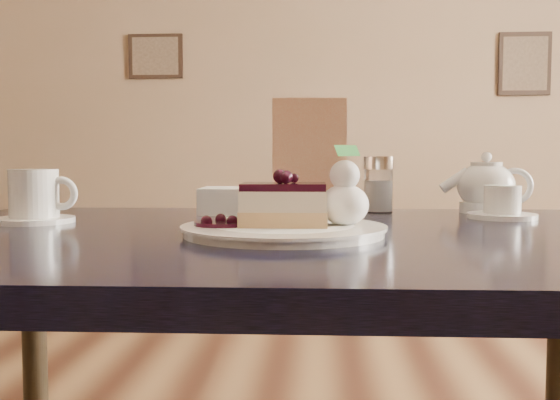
# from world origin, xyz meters

# --- Properties ---
(main_table) EXTENTS (1.11, 0.75, 0.68)m
(main_table) POSITION_xyz_m (-0.03, 0.12, 0.61)
(main_table) COLOR black
(main_table) RESTS_ON ground
(dessert_plate) EXTENTS (0.25, 0.25, 0.01)m
(dessert_plate) POSITION_xyz_m (-0.03, 0.08, 0.69)
(dessert_plate) COLOR white
(dessert_plate) RESTS_ON main_table
(cheesecake_slice) EXTENTS (0.11, 0.08, 0.05)m
(cheesecake_slice) POSITION_xyz_m (-0.03, 0.08, 0.72)
(cheesecake_slice) COLOR tan
(cheesecake_slice) RESTS_ON dessert_plate
(whipped_cream) EXTENTS (0.06, 0.06, 0.06)m
(whipped_cream) POSITION_xyz_m (0.05, 0.09, 0.72)
(whipped_cream) COLOR white
(whipped_cream) RESTS_ON dessert_plate
(berry_sauce) EXTENTS (0.07, 0.07, 0.01)m
(berry_sauce) POSITION_xyz_m (-0.11, 0.07, 0.70)
(berry_sauce) COLOR black
(berry_sauce) RESTS_ON dessert_plate
(coffee_set) EXTENTS (0.13, 0.12, 0.08)m
(coffee_set) POSITION_xyz_m (-0.41, 0.20, 0.72)
(coffee_set) COLOR white
(coffee_set) RESTS_ON main_table
(tea_set) EXTENTS (0.15, 0.21, 0.10)m
(tea_set) POSITION_xyz_m (0.31, 0.40, 0.72)
(tea_set) COLOR white
(tea_set) RESTS_ON main_table
(menu_card) EXTENTS (0.13, 0.03, 0.20)m
(menu_card) POSITION_xyz_m (-0.00, 0.38, 0.79)
(menu_card) COLOR beige
(menu_card) RESTS_ON main_table
(sugar_shaker) EXTENTS (0.05, 0.05, 0.10)m
(sugar_shaker) POSITION_xyz_m (0.12, 0.41, 0.74)
(sugar_shaker) COLOR white
(sugar_shaker) RESTS_ON main_table
(napkin_stack) EXTENTS (0.11, 0.11, 0.05)m
(napkin_stack) POSITION_xyz_m (-0.14, 0.37, 0.71)
(napkin_stack) COLOR white
(napkin_stack) RESTS_ON main_table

